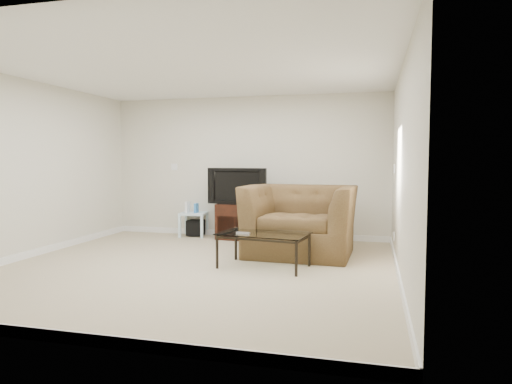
% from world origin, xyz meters
% --- Properties ---
extents(floor, '(5.00, 5.00, 0.00)m').
position_xyz_m(floor, '(0.00, 0.00, 0.00)').
color(floor, tan).
rests_on(floor, ground).
extents(ceiling, '(5.00, 5.00, 0.00)m').
position_xyz_m(ceiling, '(0.00, 0.00, 2.50)').
color(ceiling, white).
rests_on(ceiling, ground).
extents(wall_back, '(5.00, 0.02, 2.50)m').
position_xyz_m(wall_back, '(0.00, 2.50, 1.25)').
color(wall_back, silver).
rests_on(wall_back, ground).
extents(wall_left, '(0.02, 5.00, 2.50)m').
position_xyz_m(wall_left, '(-2.50, 0.00, 1.25)').
color(wall_left, silver).
rests_on(wall_left, ground).
extents(wall_right, '(0.02, 5.00, 2.50)m').
position_xyz_m(wall_right, '(2.50, 0.00, 1.25)').
color(wall_right, silver).
rests_on(wall_right, ground).
extents(plate_back, '(0.12, 0.02, 0.12)m').
position_xyz_m(plate_back, '(-1.40, 2.49, 1.25)').
color(plate_back, white).
rests_on(plate_back, wall_back).
extents(plate_right_switch, '(0.02, 0.09, 0.13)m').
position_xyz_m(plate_right_switch, '(2.49, 1.60, 1.25)').
color(plate_right_switch, white).
rests_on(plate_right_switch, wall_right).
extents(plate_right_outlet, '(0.02, 0.08, 0.12)m').
position_xyz_m(plate_right_outlet, '(2.49, 1.30, 0.30)').
color(plate_right_outlet, white).
rests_on(plate_right_outlet, wall_right).
extents(tv_stand, '(0.76, 0.55, 0.62)m').
position_xyz_m(tv_stand, '(-0.06, 2.23, 0.31)').
color(tv_stand, black).
rests_on(tv_stand, floor).
extents(dvd_player, '(0.46, 0.33, 0.06)m').
position_xyz_m(dvd_player, '(-0.06, 2.19, 0.51)').
color(dvd_player, black).
rests_on(dvd_player, tv_stand).
extents(television, '(1.02, 0.33, 0.62)m').
position_xyz_m(television, '(-0.06, 2.20, 0.93)').
color(television, black).
rests_on(television, tv_stand).
extents(side_table, '(0.50, 0.50, 0.43)m').
position_xyz_m(side_table, '(-0.94, 2.28, 0.22)').
color(side_table, silver).
rests_on(side_table, floor).
extents(subwoofer, '(0.28, 0.28, 0.27)m').
position_xyz_m(subwoofer, '(-0.91, 2.30, 0.15)').
color(subwoofer, black).
rests_on(subwoofer, floor).
extents(game_console, '(0.05, 0.14, 0.20)m').
position_xyz_m(game_console, '(-1.04, 2.25, 0.53)').
color(game_console, white).
rests_on(game_console, side_table).
extents(game_case, '(0.05, 0.13, 0.17)m').
position_xyz_m(game_case, '(-0.88, 2.27, 0.52)').
color(game_case, '#337FCC').
rests_on(game_case, side_table).
extents(recliner, '(1.59, 1.06, 1.35)m').
position_xyz_m(recliner, '(1.17, 1.20, 0.68)').
color(recliner, '#4D361F').
rests_on(recliner, floor).
extents(coffee_table, '(1.21, 0.79, 0.44)m').
position_xyz_m(coffee_table, '(0.85, 0.25, 0.22)').
color(coffee_table, black).
rests_on(coffee_table, floor).
extents(remote, '(0.18, 0.07, 0.02)m').
position_xyz_m(remote, '(0.60, 0.14, 0.45)').
color(remote, '#B2B2B7').
rests_on(remote, coffee_table).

